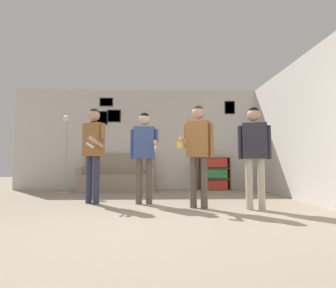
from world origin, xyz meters
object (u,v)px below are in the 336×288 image
at_px(couch, 118,179).
at_px(person_player_foreground_center, 144,148).
at_px(drinking_cup, 209,156).
at_px(bookshelf, 213,174).
at_px(person_watcher_holding_cup, 198,145).
at_px(person_spectator_near_bookshelf, 254,147).
at_px(person_player_foreground_left, 93,144).
at_px(floor_lamp, 66,144).

height_order(couch, person_player_foreground_center, person_player_foreground_center).
bearing_deg(drinking_cup, person_player_foreground_center, -125.44).
distance_m(bookshelf, person_watcher_holding_cup, 2.86).
xyz_separation_m(person_spectator_near_bookshelf, drinking_cup, (-0.16, 2.84, -0.07)).
height_order(couch, person_watcher_holding_cup, person_watcher_holding_cup).
height_order(couch, person_spectator_near_bookshelf, person_spectator_near_bookshelf).
bearing_deg(drinking_cup, person_watcher_holding_cup, -104.60).
distance_m(couch, drinking_cup, 2.44).
bearing_deg(person_player_foreground_left, floor_lamp, 123.78).
bearing_deg(person_player_foreground_left, drinking_cup, 40.75).
relative_size(floor_lamp, drinking_cup, 19.21).
xyz_separation_m(couch, person_player_foreground_left, (-0.15, -1.97, 0.74)).
xyz_separation_m(person_player_foreground_center, drinking_cup, (1.59, 2.24, -0.08)).
relative_size(person_player_foreground_left, person_player_foreground_center, 1.06).
height_order(bookshelf, person_watcher_holding_cup, person_watcher_holding_cup).
xyz_separation_m(floor_lamp, person_player_foreground_left, (1.01, -1.50, -0.11)).
xyz_separation_m(bookshelf, person_player_foreground_center, (-1.69, -2.24, 0.56)).
relative_size(couch, person_player_foreground_center, 1.16).
xyz_separation_m(bookshelf, person_watcher_holding_cup, (-0.80, -2.68, 0.59)).
bearing_deg(drinking_cup, person_player_foreground_left, -139.25).
relative_size(bookshelf, person_player_foreground_left, 0.50).
height_order(couch, person_player_foreground_left, person_player_foreground_left).
distance_m(couch, floor_lamp, 1.51).
xyz_separation_m(couch, person_spectator_near_bookshelf, (2.52, -2.65, 0.67)).
bearing_deg(couch, bookshelf, 4.45).
bearing_deg(person_spectator_near_bookshelf, bookshelf, 91.17).
distance_m(person_player_foreground_left, person_player_foreground_center, 0.92).
bearing_deg(person_watcher_holding_cup, person_player_foreground_center, 153.66).
bearing_deg(person_player_foreground_center, floor_lamp, 140.51).
bearing_deg(person_spectator_near_bookshelf, couch, 133.50).
bearing_deg(person_player_foreground_left, person_spectator_near_bookshelf, -14.42).
xyz_separation_m(couch, floor_lamp, (-1.15, -0.46, 0.85)).
height_order(floor_lamp, person_watcher_holding_cup, floor_lamp).
relative_size(person_spectator_near_bookshelf, drinking_cup, 16.69).
bearing_deg(person_watcher_holding_cup, floor_lamp, 144.26).
relative_size(person_player_foreground_left, person_watcher_holding_cup, 1.03).
bearing_deg(person_player_foreground_left, person_player_foreground_center, -4.84).
bearing_deg(drinking_cup, person_spectator_near_bookshelf, -86.83).
bearing_deg(floor_lamp, bookshelf, 10.27).
height_order(couch, floor_lamp, floor_lamp).
bearing_deg(floor_lamp, drinking_cup, 10.55).
height_order(floor_lamp, drinking_cup, floor_lamp).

